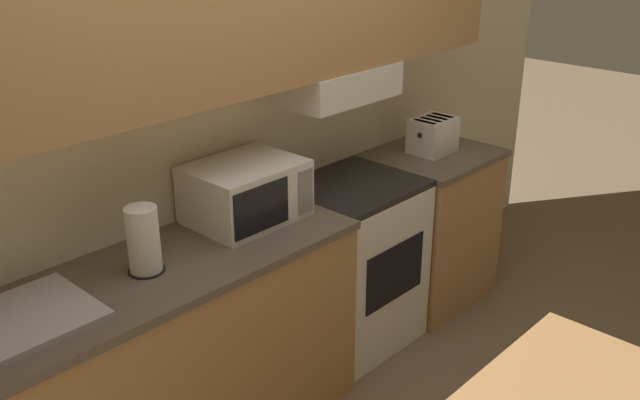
{
  "coord_description": "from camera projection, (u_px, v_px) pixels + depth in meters",
  "views": [
    {
      "loc": [
        -1.93,
        -2.39,
        2.19
      ],
      "look_at": [
        0.05,
        -0.54,
        1.05
      ],
      "focal_mm": 40.0,
      "sensor_mm": 36.0,
      "label": 1
    }
  ],
  "objects": [
    {
      "name": "toaster",
      "position": [
        433.0,
        135.0,
        3.93
      ],
      "size": [
        0.25,
        0.19,
        0.19
      ],
      "color": "white",
      "rests_on": "lower_counter_right_stub"
    },
    {
      "name": "stove_range",
      "position": [
        352.0,
        264.0,
        3.7
      ],
      "size": [
        0.63,
        0.56,
        0.9
      ],
      "color": "white",
      "rests_on": "ground_plane"
    },
    {
      "name": "wall_back",
      "position": [
        233.0,
        77.0,
        3.05
      ],
      "size": [
        5.54,
        0.38,
        2.55
      ],
      "color": "beige",
      "rests_on": "ground_plane"
    },
    {
      "name": "paper_towel_roll",
      "position": [
        143.0,
        240.0,
        2.64
      ],
      "size": [
        0.14,
        0.14,
        0.26
      ],
      "color": "black",
      "rests_on": "lower_counter_main"
    },
    {
      "name": "ground_plane",
      "position": [
        237.0,
        362.0,
        3.66
      ],
      "size": [
        16.0,
        16.0,
        0.0
      ],
      "primitive_type": "plane",
      "color": "#7F664C"
    },
    {
      "name": "lower_counter_main",
      "position": [
        154.0,
        371.0,
        2.86
      ],
      "size": [
        1.84,
        0.6,
        0.9
      ],
      "color": "tan",
      "rests_on": "ground_plane"
    },
    {
      "name": "microwave",
      "position": [
        245.0,
        192.0,
        3.09
      ],
      "size": [
        0.48,
        0.38,
        0.26
      ],
      "color": "white",
      "rests_on": "lower_counter_main"
    },
    {
      "name": "lower_counter_right_stub",
      "position": [
        428.0,
        225.0,
        4.13
      ],
      "size": [
        0.68,
        0.6,
        0.9
      ],
      "color": "tan",
      "rests_on": "ground_plane"
    },
    {
      "name": "sink_basin",
      "position": [
        7.0,
        324.0,
        2.33
      ],
      "size": [
        0.56,
        0.4,
        0.24
      ],
      "color": "#B7BABF",
      "rests_on": "lower_counter_main"
    }
  ]
}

